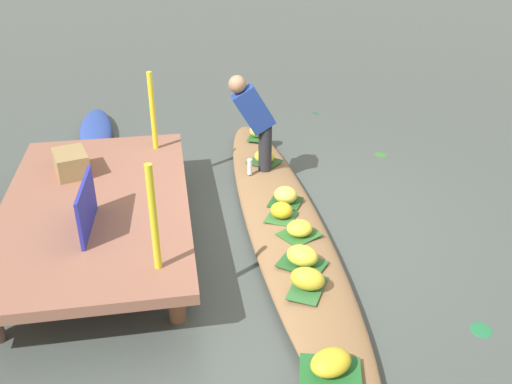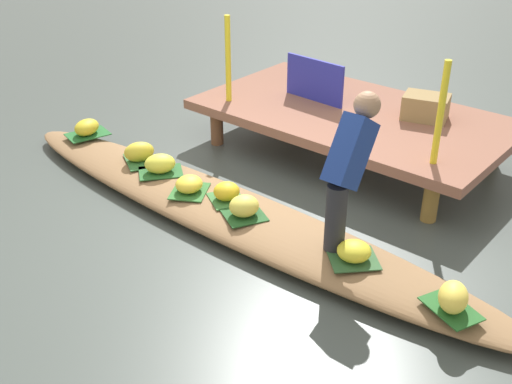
% 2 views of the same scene
% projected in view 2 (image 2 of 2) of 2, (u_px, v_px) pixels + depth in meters
% --- Properties ---
extents(canal_water, '(40.00, 40.00, 0.00)m').
position_uv_depth(canal_water, '(229.00, 222.00, 5.56)').
color(canal_water, '#454D49').
rests_on(canal_water, ground).
extents(dock_platform, '(3.20, 1.80, 0.49)m').
position_uv_depth(dock_platform, '(352.00, 117.00, 6.59)').
color(dock_platform, '#8D5A47').
rests_on(dock_platform, ground).
extents(vendor_boat, '(5.50, 0.82, 0.19)m').
position_uv_depth(vendor_boat, '(229.00, 213.00, 5.51)').
color(vendor_boat, olive).
rests_on(vendor_boat, ground).
extents(leaf_mat_0, '(0.45, 0.46, 0.01)m').
position_uv_depth(leaf_mat_0, '(189.00, 191.00, 5.65)').
color(leaf_mat_0, '#2E682B').
rests_on(leaf_mat_0, vendor_boat).
extents(banana_bunch_0, '(0.28, 0.30, 0.15)m').
position_uv_depth(banana_bunch_0, '(189.00, 184.00, 5.61)').
color(banana_bunch_0, yellow).
rests_on(banana_bunch_0, vendor_boat).
extents(leaf_mat_1, '(0.40, 0.49, 0.01)m').
position_uv_depth(leaf_mat_1, '(88.00, 134.00, 6.77)').
color(leaf_mat_1, '#22642B').
rests_on(leaf_mat_1, vendor_boat).
extents(banana_bunch_1, '(0.31, 0.36, 0.16)m').
position_uv_depth(banana_bunch_1, '(87.00, 127.00, 6.73)').
color(banana_bunch_1, gold).
rests_on(banana_bunch_1, vendor_boat).
extents(leaf_mat_2, '(0.46, 0.38, 0.01)m').
position_uv_depth(leaf_mat_2, '(451.00, 308.00, 4.21)').
color(leaf_mat_2, '#235E24').
rests_on(leaf_mat_2, vendor_boat).
extents(banana_bunch_2, '(0.29, 0.33, 0.20)m').
position_uv_depth(banana_bunch_2, '(453.00, 297.00, 4.16)').
color(banana_bunch_2, '#F6D44E').
rests_on(banana_bunch_2, vendor_boat).
extents(leaf_mat_3, '(0.42, 0.41, 0.01)m').
position_uv_depth(leaf_mat_3, '(227.00, 199.00, 5.52)').
color(leaf_mat_3, '#377135').
rests_on(leaf_mat_3, vendor_boat).
extents(banana_bunch_3, '(0.31, 0.31, 0.16)m').
position_uv_depth(banana_bunch_3, '(227.00, 191.00, 5.48)').
color(banana_bunch_3, yellow).
rests_on(banana_bunch_3, vendor_boat).
extents(leaf_mat_4, '(0.44, 0.44, 0.01)m').
position_uv_depth(leaf_mat_4, '(244.00, 215.00, 5.28)').
color(leaf_mat_4, '#205022').
rests_on(leaf_mat_4, vendor_boat).
extents(banana_bunch_4, '(0.32, 0.33, 0.18)m').
position_uv_depth(banana_bunch_4, '(244.00, 206.00, 5.24)').
color(banana_bunch_4, '#E6D44F').
rests_on(banana_bunch_4, vendor_boat).
extents(leaf_mat_5, '(0.48, 0.48, 0.01)m').
position_uv_depth(leaf_mat_5, '(353.00, 259.00, 4.72)').
color(leaf_mat_5, '#2F592F').
rests_on(leaf_mat_5, vendor_boat).
extents(banana_bunch_5, '(0.35, 0.35, 0.15)m').
position_uv_depth(banana_bunch_5, '(354.00, 251.00, 4.68)').
color(banana_bunch_5, yellow).
rests_on(banana_bunch_5, vendor_boat).
extents(leaf_mat_6, '(0.48, 0.50, 0.01)m').
position_uv_depth(leaf_mat_6, '(161.00, 172.00, 5.98)').
color(leaf_mat_6, '#255B28').
rests_on(leaf_mat_6, vendor_boat).
extents(banana_bunch_6, '(0.36, 0.37, 0.18)m').
position_uv_depth(banana_bunch_6, '(160.00, 164.00, 5.94)').
color(banana_bunch_6, yellow).
rests_on(banana_bunch_6, vendor_boat).
extents(leaf_mat_7, '(0.49, 0.43, 0.01)m').
position_uv_depth(leaf_mat_7, '(140.00, 161.00, 6.20)').
color(leaf_mat_7, '#336C37').
rests_on(leaf_mat_7, vendor_boat).
extents(banana_bunch_7, '(0.32, 0.36, 0.19)m').
position_uv_depth(banana_bunch_7, '(139.00, 152.00, 6.16)').
color(banana_bunch_7, gold).
rests_on(banana_bunch_7, vendor_boat).
extents(vendor_person, '(0.20, 0.54, 1.18)m').
position_uv_depth(vendor_person, '(349.00, 164.00, 4.61)').
color(vendor_person, '#28282D').
rests_on(vendor_person, vendor_boat).
extents(water_bottle, '(0.06, 0.06, 0.19)m').
position_uv_depth(water_bottle, '(338.00, 223.00, 5.00)').
color(water_bottle, white).
rests_on(water_bottle, vendor_boat).
extents(market_banner, '(0.75, 0.07, 0.45)m').
position_uv_depth(market_banner, '(315.00, 80.00, 6.73)').
color(market_banner, '#292D9E').
rests_on(market_banner, dock_platform).
extents(railing_post_west, '(0.06, 0.06, 0.92)m').
position_uv_depth(railing_post_west, '(228.00, 59.00, 6.61)').
color(railing_post_west, yellow).
rests_on(railing_post_west, dock_platform).
extents(railing_post_east, '(0.06, 0.06, 0.92)m').
position_uv_depth(railing_post_east, '(440.00, 114.00, 5.26)').
color(railing_post_east, yellow).
rests_on(railing_post_east, dock_platform).
extents(produce_crate, '(0.51, 0.43, 0.25)m').
position_uv_depth(produce_crate, '(426.00, 107.00, 6.31)').
color(produce_crate, '#95784A').
rests_on(produce_crate, dock_platform).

